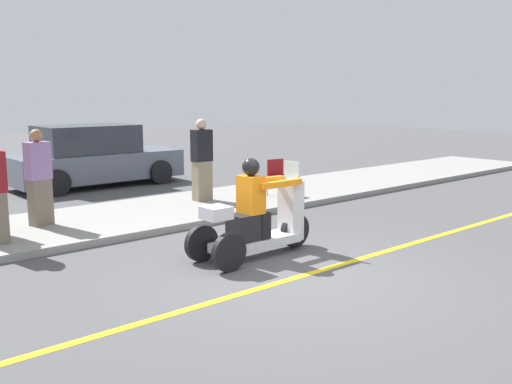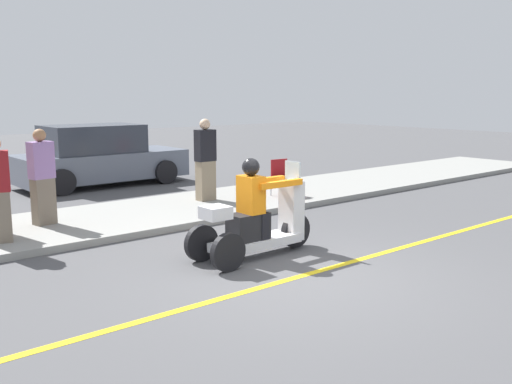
% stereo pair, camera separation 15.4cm
% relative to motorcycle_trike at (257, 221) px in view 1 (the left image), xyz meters
% --- Properties ---
extents(ground_plane, '(60.00, 60.00, 0.00)m').
position_rel_motorcycle_trike_xyz_m(ground_plane, '(-0.21, -1.11, -0.54)').
color(ground_plane, '#4C4C4F').
extents(lane_stripe, '(24.00, 0.12, 0.01)m').
position_rel_motorcycle_trike_xyz_m(lane_stripe, '(-0.01, -1.11, -0.54)').
color(lane_stripe, gold).
rests_on(lane_stripe, ground).
extents(sidewalk_strip, '(28.00, 2.80, 0.12)m').
position_rel_motorcycle_trike_xyz_m(sidewalk_strip, '(-0.21, 3.49, -0.48)').
color(sidewalk_strip, gray).
rests_on(sidewalk_strip, ground).
extents(motorcycle_trike, '(2.12, 0.74, 1.49)m').
position_rel_motorcycle_trike_xyz_m(motorcycle_trike, '(0.00, 0.00, 0.00)').
color(motorcycle_trike, black).
rests_on(motorcycle_trike, ground).
extents(spectator_with_child, '(0.44, 0.31, 1.69)m').
position_rel_motorcycle_trike_xyz_m(spectator_with_child, '(-1.86, 3.65, 0.40)').
color(spectator_with_child, '#726656').
rests_on(spectator_with_child, sidewalk_strip).
extents(spectator_far_back, '(0.42, 0.25, 1.76)m').
position_rel_motorcycle_trike_xyz_m(spectator_far_back, '(1.66, 3.72, 0.43)').
color(spectator_far_back, gray).
rests_on(spectator_far_back, sidewalk_strip).
extents(folding_chair_set_back, '(0.52, 0.52, 0.82)m').
position_rel_motorcycle_trike_xyz_m(folding_chair_set_back, '(3.31, 3.08, 0.09)').
color(folding_chair_set_back, '#A5A8AD').
rests_on(folding_chair_set_back, sidewalk_strip).
extents(parked_car_lot_right, '(4.37, 1.97, 1.60)m').
position_rel_motorcycle_trike_xyz_m(parked_car_lot_right, '(1.08, 7.81, 0.21)').
color(parked_car_lot_right, slate).
rests_on(parked_car_lot_right, ground).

